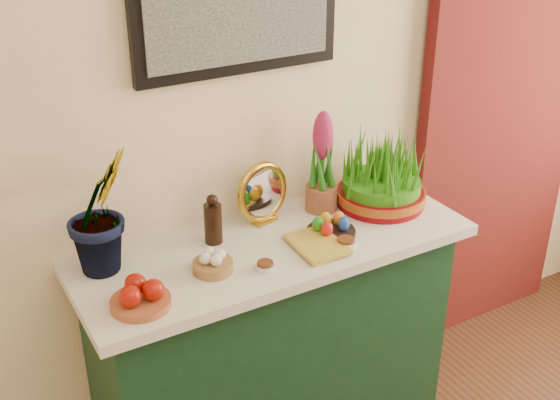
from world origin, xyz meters
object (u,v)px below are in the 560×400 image
object	(u,v)px
wheatgrass_sabzeh	(382,175)
hyacinth_green	(98,192)
book	(297,250)
mirror	(262,193)
sideboard	(273,347)

from	to	relation	value
wheatgrass_sabzeh	hyacinth_green	bearing A→B (deg)	175.62
book	wheatgrass_sabzeh	xyz separation A→B (m)	(0.47, 0.15, 0.11)
mirror	book	size ratio (longest dim) A/B	1.11
sideboard	book	world-z (taller)	book
mirror	book	distance (m)	0.28
sideboard	mirror	distance (m)	0.60
sideboard	hyacinth_green	bearing A→B (deg)	167.93
mirror	wheatgrass_sabzeh	distance (m)	0.47
sideboard	wheatgrass_sabzeh	world-z (taller)	wheatgrass_sabzeh
sideboard	book	xyz separation A→B (m)	(0.03, -0.12, 0.48)
hyacinth_green	book	size ratio (longest dim) A/B	2.58
book	sideboard	bearing A→B (deg)	105.54
sideboard	hyacinth_green	distance (m)	0.93
hyacinth_green	mirror	distance (m)	0.61
hyacinth_green	mirror	xyz separation A→B (m)	(0.59, 0.03, -0.16)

